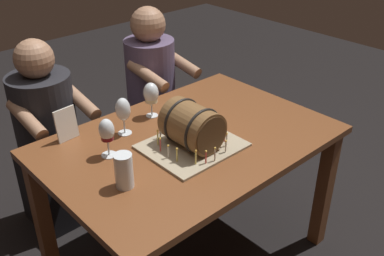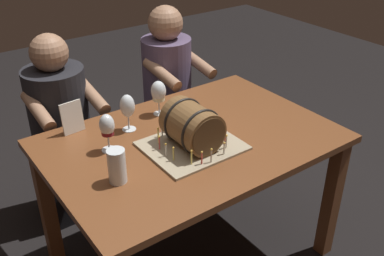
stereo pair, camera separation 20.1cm
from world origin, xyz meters
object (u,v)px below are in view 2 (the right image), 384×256
Objects in this scene: barrel_cake at (192,129)px; dining_table at (191,157)px; wine_glass_red at (107,127)px; wine_glass_white at (158,93)px; wine_glass_empty at (127,107)px; person_seated_right at (168,102)px; menu_card at (72,118)px; person_seated_left at (63,136)px; beer_pint at (117,168)px.

dining_table is at bearing 56.54° from barrel_cake.
dining_table is 0.45m from wine_glass_red.
wine_glass_white is 0.22m from wine_glass_empty.
person_seated_right reaches higher than wine_glass_empty.
wine_glass_empty reaches higher than wine_glass_white.
menu_card is (-0.39, 0.45, -0.02)m from barrel_cake.
person_seated_right is (0.57, 0.53, -0.35)m from wine_glass_empty.
wine_glass_red is 0.16× the size of person_seated_left.
wine_glass_white reaches higher than wine_glass_red.
dining_table is 1.16× the size of person_seated_right.
person_seated_right is at bearing -0.01° from person_seated_left.
wine_glass_white is (0.38, 0.17, 0.00)m from wine_glass_red.
barrel_cake is 2.84× the size of beer_pint.
person_seated_left is 0.97× the size of person_seated_right.
person_seated_left is (-0.38, 0.47, -0.35)m from wine_glass_white.
wine_glass_white is at bearing 88.33° from dining_table.
wine_glass_white is at bearing -51.59° from person_seated_left.
dining_table is at bearing -46.82° from menu_card.
wine_glass_white reaches higher than beer_pint.
wine_glass_white is at bearing 24.25° from wine_glass_red.
beer_pint is at bearing -108.46° from wine_glass_red.
wine_glass_empty is 0.66m from person_seated_left.
wine_glass_empty is 0.27m from menu_card.
wine_glass_red reaches higher than dining_table.
person_seated_right is at bearing 42.88° from wine_glass_empty.
barrel_cake is 0.38m from wine_glass_red.
person_seated_right is at bearing 52.87° from wine_glass_white.
menu_card is at bearing 138.35° from dining_table.
wine_glass_empty is at bearing 55.13° from beer_pint.
wine_glass_red is 0.16× the size of person_seated_right.
person_seated_left reaches higher than wine_glass_empty.
beer_pint is (-0.44, -0.11, 0.18)m from dining_table.
wine_glass_empty is (-0.21, -0.05, 0.00)m from wine_glass_white.
dining_table is 3.22× the size of barrel_cake.
person_seated_right is (0.73, 0.64, -0.34)m from wine_glass_red.
wine_glass_empty is at bearing -72.54° from person_seated_left.
person_seated_left is 0.73m from person_seated_right.
dining_table is at bearing -50.74° from wine_glass_empty.
wine_glass_red is 0.26m from menu_card.
person_seated_right is (0.41, 0.84, -0.32)m from barrel_cake.
person_seated_right is at bearing 20.93° from menu_card.
menu_card is 0.14× the size of person_seated_right.
barrel_cake is 0.40m from beer_pint.
barrel_cake reaches higher than wine_glass_empty.
person_seated_left is (-0.37, 0.77, -0.12)m from dining_table.
barrel_cake reaches higher than wine_glass_white.
person_seated_right is at bearing 47.23° from beer_pint.
barrel_cake is 0.35m from wine_glass_empty.
menu_card reaches higher than dining_table.
menu_card is at bearing 169.30° from wine_glass_white.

